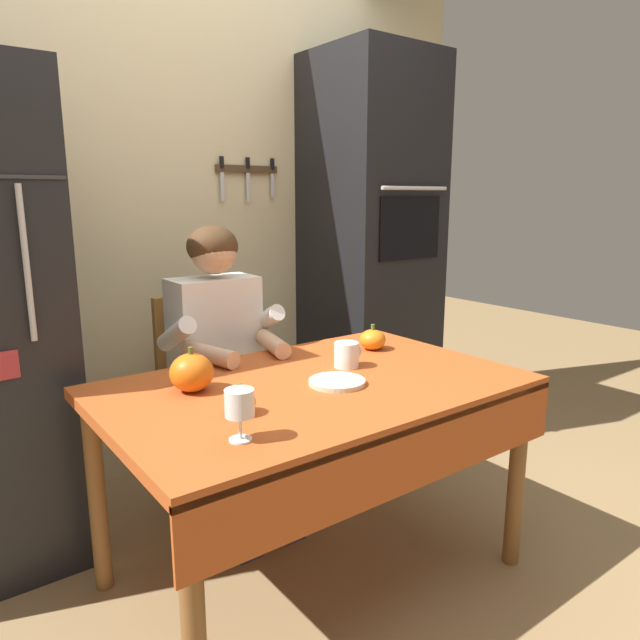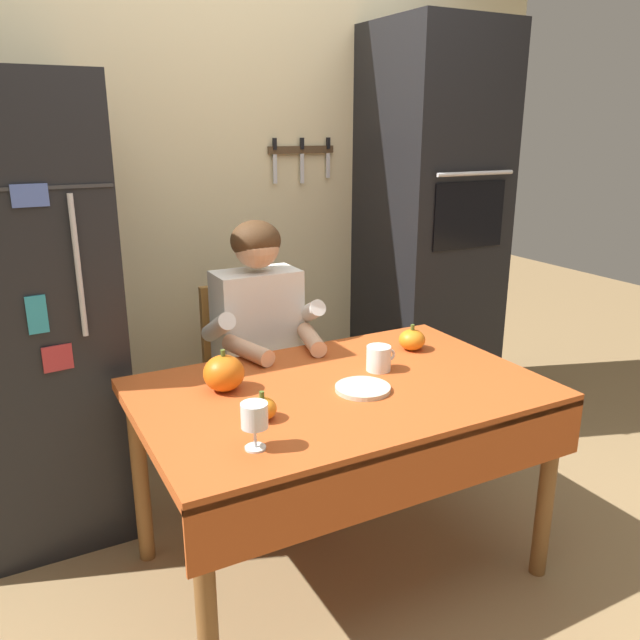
% 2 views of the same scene
% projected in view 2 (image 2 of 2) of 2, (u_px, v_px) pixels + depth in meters
% --- Properties ---
extents(ground_plane, '(10.00, 10.00, 0.00)m').
position_uv_depth(ground_plane, '(352.00, 580.00, 2.37)').
color(ground_plane, '#93754C').
rests_on(ground_plane, ground).
extents(back_wall_assembly, '(3.70, 0.13, 2.60)m').
position_uv_depth(back_wall_assembly, '(225.00, 192.00, 3.15)').
color(back_wall_assembly, beige).
rests_on(back_wall_assembly, ground).
extents(refrigerator, '(0.68, 0.71, 1.80)m').
position_uv_depth(refrigerator, '(21.00, 317.00, 2.49)').
color(refrigerator, black).
rests_on(refrigerator, ground).
extents(wall_oven, '(0.60, 0.64, 2.10)m').
position_uv_depth(wall_oven, '(429.00, 237.00, 3.37)').
color(wall_oven, black).
rests_on(wall_oven, ground).
extents(dining_table, '(1.40, 0.90, 0.74)m').
position_uv_depth(dining_table, '(344.00, 411.00, 2.24)').
color(dining_table, brown).
rests_on(dining_table, ground).
extents(chair_behind_person, '(0.40, 0.40, 0.93)m').
position_uv_depth(chair_behind_person, '(249.00, 376.00, 2.93)').
color(chair_behind_person, '#9E6B33').
rests_on(chair_behind_person, ground).
extents(seated_person, '(0.47, 0.55, 1.25)m').
position_uv_depth(seated_person, '(264.00, 341.00, 2.70)').
color(seated_person, '#38384C').
rests_on(seated_person, ground).
extents(coffee_mug, '(0.12, 0.09, 0.09)m').
position_uv_depth(coffee_mug, '(379.00, 358.00, 2.37)').
color(coffee_mug, white).
rests_on(coffee_mug, dining_table).
extents(wine_glass, '(0.08, 0.08, 0.14)m').
position_uv_depth(wine_glass, '(254.00, 417.00, 1.77)').
color(wine_glass, white).
rests_on(wine_glass, dining_table).
extents(pumpkin_large, '(0.09, 0.09, 0.09)m').
position_uv_depth(pumpkin_large, '(262.00, 409.00, 1.97)').
color(pumpkin_large, orange).
rests_on(pumpkin_large, dining_table).
extents(pumpkin_medium, '(0.14, 0.14, 0.15)m').
position_uv_depth(pumpkin_medium, '(224.00, 373.00, 2.18)').
color(pumpkin_medium, orange).
rests_on(pumpkin_medium, dining_table).
extents(pumpkin_small, '(0.11, 0.11, 0.11)m').
position_uv_depth(pumpkin_small, '(412.00, 340.00, 2.59)').
color(pumpkin_small, orange).
rests_on(pumpkin_small, dining_table).
extents(serving_tray, '(0.19, 0.19, 0.02)m').
position_uv_depth(serving_tray, '(363.00, 388.00, 2.20)').
color(serving_tray, beige).
rests_on(serving_tray, dining_table).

